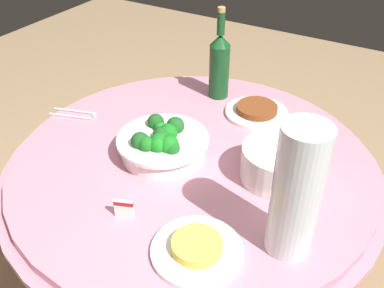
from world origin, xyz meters
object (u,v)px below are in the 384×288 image
(plate_stack, at_px, (278,163))
(decorative_fruit_vase, at_px, (295,198))
(food_plate_fried_egg, at_px, (197,249))
(wine_bottle, at_px, (219,64))
(food_plate_stir_fry, at_px, (257,111))
(serving_tongs, at_px, (75,114))
(broccoli_bowl, at_px, (163,143))
(label_placard_front, at_px, (124,208))

(plate_stack, height_order, decorative_fruit_vase, decorative_fruit_vase)
(food_plate_fried_egg, bearing_deg, decorative_fruit_vase, -143.51)
(wine_bottle, height_order, food_plate_stir_fry, wine_bottle)
(decorative_fruit_vase, height_order, serving_tongs, decorative_fruit_vase)
(food_plate_fried_egg, bearing_deg, serving_tongs, -24.89)
(serving_tongs, distance_m, food_plate_fried_egg, 0.75)
(decorative_fruit_vase, distance_m, serving_tongs, 0.89)
(food_plate_stir_fry, bearing_deg, broccoli_bowl, 67.92)
(plate_stack, distance_m, serving_tongs, 0.74)
(food_plate_stir_fry, height_order, label_placard_front, label_placard_front)
(decorative_fruit_vase, xyz_separation_m, label_placard_front, (0.39, 0.12, -0.12))
(wine_bottle, bearing_deg, label_placard_front, 97.60)
(plate_stack, height_order, wine_bottle, wine_bottle)
(plate_stack, bearing_deg, food_plate_stir_fry, -56.83)
(wine_bottle, height_order, serving_tongs, wine_bottle)
(serving_tongs, distance_m, label_placard_front, 0.56)
(food_plate_fried_egg, height_order, label_placard_front, label_placard_front)
(label_placard_front, bearing_deg, plate_stack, -128.39)
(wine_bottle, distance_m, serving_tongs, 0.55)
(food_plate_fried_egg, xyz_separation_m, label_placard_front, (0.22, -0.01, 0.02))
(food_plate_stir_fry, bearing_deg, food_plate_fried_egg, 101.57)
(decorative_fruit_vase, xyz_separation_m, food_plate_stir_fry, (0.31, -0.52, -0.14))
(wine_bottle, xyz_separation_m, food_plate_fried_egg, (-0.31, 0.70, -0.12))
(food_plate_stir_fry, bearing_deg, label_placard_front, 82.21)
(broccoli_bowl, height_order, food_plate_fried_egg, broccoli_bowl)
(plate_stack, height_order, food_plate_fried_egg, plate_stack)
(food_plate_fried_egg, relative_size, label_placard_front, 4.00)
(plate_stack, relative_size, wine_bottle, 0.62)
(wine_bottle, xyz_separation_m, food_plate_stir_fry, (-0.18, 0.05, -0.12))
(plate_stack, bearing_deg, wine_bottle, -42.72)
(broccoli_bowl, xyz_separation_m, label_placard_front, (-0.06, 0.27, -0.01))
(food_plate_fried_egg, distance_m, food_plate_stir_fry, 0.66)
(plate_stack, relative_size, decorative_fruit_vase, 0.62)
(broccoli_bowl, xyz_separation_m, wine_bottle, (0.03, -0.42, 0.08))
(food_plate_stir_fry, xyz_separation_m, label_placard_front, (0.09, 0.64, 0.02))
(food_plate_fried_egg, bearing_deg, label_placard_front, -2.01)
(broccoli_bowl, height_order, decorative_fruit_vase, decorative_fruit_vase)
(broccoli_bowl, relative_size, label_placard_front, 5.09)
(broccoli_bowl, height_order, label_placard_front, broccoli_bowl)
(plate_stack, relative_size, serving_tongs, 1.27)
(label_placard_front, bearing_deg, food_plate_stir_fry, -97.79)
(decorative_fruit_vase, relative_size, food_plate_stir_fry, 1.55)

